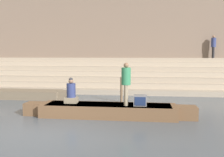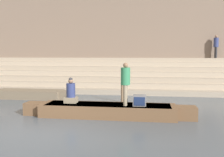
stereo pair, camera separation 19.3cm
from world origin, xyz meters
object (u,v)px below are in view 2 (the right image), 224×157
object	(u,v)px
moored_boat_shore	(29,94)
person_rowing	(71,93)
mooring_post	(122,90)
rowboat_main	(108,110)
person_on_steps	(216,45)
person_standing	(125,81)
tv_set	(140,100)

from	to	relation	value
moored_boat_shore	person_rowing	bearing A→B (deg)	-40.13
mooring_post	person_rowing	bearing A→B (deg)	-120.42
person_rowing	moored_boat_shore	xyz separation A→B (m)	(-3.51, 3.52, -0.65)
person_rowing	mooring_post	size ratio (longest dim) A/B	0.80
rowboat_main	person_on_steps	xyz separation A→B (m)	(6.43, 10.33, 2.84)
person_rowing	moored_boat_shore	world-z (taller)	person_rowing
rowboat_main	moored_boat_shore	world-z (taller)	rowboat_main
person_standing	tv_set	world-z (taller)	person_standing
rowboat_main	person_on_steps	world-z (taller)	person_on_steps
moored_boat_shore	mooring_post	size ratio (longest dim) A/B	3.70
person_standing	moored_boat_shore	distance (m)	6.92
tv_set	moored_boat_shore	xyz separation A→B (m)	(-6.26, 3.70, -0.45)
tv_set	person_on_steps	size ratio (longest dim) A/B	0.29
tv_set	mooring_post	bearing A→B (deg)	101.62
person_standing	mooring_post	distance (m)	3.31
rowboat_main	person_on_steps	bearing A→B (deg)	58.43
tv_set	person_on_steps	distance (m)	11.87
moored_boat_shore	person_on_steps	xyz separation A→B (m)	(11.45, 6.71, 2.86)
tv_set	person_on_steps	bearing A→B (deg)	57.67
person_standing	person_on_steps	world-z (taller)	person_on_steps
rowboat_main	moored_boat_shore	size ratio (longest dim) A/B	1.42
person_rowing	mooring_post	world-z (taller)	person_rowing
rowboat_main	tv_set	distance (m)	1.32
tv_set	moored_boat_shore	size ratio (longest dim) A/B	0.10
person_rowing	person_on_steps	size ratio (longest dim) A/B	0.61
rowboat_main	mooring_post	bearing A→B (deg)	85.76
person_rowing	person_standing	bearing A→B (deg)	-11.53
tv_set	person_rowing	bearing A→B (deg)	170.49
rowboat_main	mooring_post	size ratio (longest dim) A/B	5.24
person_rowing	tv_set	bearing A→B (deg)	-10.29
person_standing	moored_boat_shore	size ratio (longest dim) A/B	0.34
person_standing	mooring_post	world-z (taller)	person_standing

